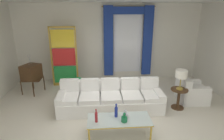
{
  "coord_description": "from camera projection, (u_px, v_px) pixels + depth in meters",
  "views": [
    {
      "loc": [
        -0.4,
        -4.25,
        2.73
      ],
      "look_at": [
        -0.03,
        0.9,
        1.05
      ],
      "focal_mm": 29.62,
      "sensor_mm": 36.0,
      "label": 1
    }
  ],
  "objects": [
    {
      "name": "bottle_crystal_tall",
      "position": [
        116.0,
        111.0,
        4.18
      ],
      "size": [
        0.07,
        0.07,
        0.33
      ],
      "color": "navy",
      "rests_on": "coffee_table"
    },
    {
      "name": "stained_glass_divider",
      "position": [
        64.0,
        58.0,
        6.73
      ],
      "size": [
        0.95,
        0.05,
        2.2
      ],
      "color": "gold",
      "rests_on": "ground"
    },
    {
      "name": "vintage_tv",
      "position": [
        31.0,
        73.0,
        6.21
      ],
      "size": [
        0.69,
        0.73,
        1.35
      ],
      "color": "#472D19",
      "rests_on": "ground"
    },
    {
      "name": "bottle_ruby_flask",
      "position": [
        96.0,
        117.0,
        3.98
      ],
      "size": [
        0.06,
        0.06,
        0.32
      ],
      "color": "maroon",
      "rests_on": "coffee_table"
    },
    {
      "name": "armchair_white",
      "position": [
        190.0,
        92.0,
        5.76
      ],
      "size": [
        0.86,
        0.86,
        0.8
      ],
      "color": "white",
      "rests_on": "ground"
    },
    {
      "name": "couch_white_long",
      "position": [
        110.0,
        98.0,
        5.32
      ],
      "size": [
        2.92,
        0.93,
        0.86
      ],
      "color": "white",
      "rests_on": "ground"
    },
    {
      "name": "curtained_window",
      "position": [
        128.0,
        37.0,
        7.16
      ],
      "size": [
        2.0,
        0.17,
        2.7
      ],
      "color": "white",
      "rests_on": "ground"
    },
    {
      "name": "table_lamp_brass",
      "position": [
        181.0,
        75.0,
        5.1
      ],
      "size": [
        0.32,
        0.32,
        0.57
      ],
      "color": "#B29338",
      "rests_on": "round_side_table"
    },
    {
      "name": "peacock_figurine",
      "position": [
        78.0,
        84.0,
        6.61
      ],
      "size": [
        0.44,
        0.6,
        0.5
      ],
      "color": "beige",
      "rests_on": "ground"
    },
    {
      "name": "wall_rear",
      "position": [
        109.0,
        43.0,
        7.34
      ],
      "size": [
        8.0,
        0.12,
        3.0
      ],
      "primitive_type": "cube",
      "color": "white",
      "rests_on": "ground"
    },
    {
      "name": "bottle_blue_decanter",
      "position": [
        124.0,
        119.0,
        4.01
      ],
      "size": [
        0.13,
        0.13,
        0.22
      ],
      "color": "#196B3D",
      "rests_on": "coffee_table"
    },
    {
      "name": "bottle_amber_squat",
      "position": [
        125.0,
        115.0,
        4.12
      ],
      "size": [
        0.13,
        0.13,
        0.23
      ],
      "color": "silver",
      "rests_on": "coffee_table"
    },
    {
      "name": "ground_plane",
      "position": [
        116.0,
        118.0,
        4.9
      ],
      "size": [
        16.0,
        16.0,
        0.0
      ],
      "primitive_type": "plane",
      "color": "silver"
    },
    {
      "name": "coffee_table",
      "position": [
        119.0,
        120.0,
        4.14
      ],
      "size": [
        1.42,
        0.59,
        0.41
      ],
      "color": "silver",
      "rests_on": "ground"
    },
    {
      "name": "round_side_table",
      "position": [
        179.0,
        97.0,
        5.3
      ],
      "size": [
        0.48,
        0.48,
        0.59
      ],
      "color": "#472D19",
      "rests_on": "ground"
    }
  ]
}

